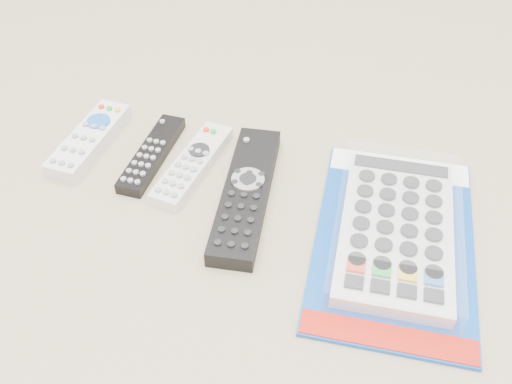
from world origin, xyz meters
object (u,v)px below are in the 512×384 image
(remote_small_grey, at_px, (89,139))
(jumbo_remote_packaged, at_px, (396,229))
(remote_silver_dvd, at_px, (192,164))
(remote_large_black, at_px, (246,193))
(remote_slim_black, at_px, (152,154))

(remote_small_grey, height_order, jumbo_remote_packaged, jumbo_remote_packaged)
(remote_silver_dvd, height_order, remote_large_black, remote_large_black)
(remote_slim_black, bearing_deg, remote_small_grey, 179.34)
(remote_slim_black, height_order, jumbo_remote_packaged, jumbo_remote_packaged)
(remote_small_grey, height_order, remote_large_black, remote_large_black)
(remote_large_black, bearing_deg, remote_silver_dvd, 151.08)
(remote_slim_black, relative_size, remote_large_black, 0.66)
(remote_slim_black, xyz_separation_m, remote_large_black, (0.15, -0.04, 0.00))
(remote_silver_dvd, relative_size, remote_large_black, 0.71)
(remote_small_grey, xyz_separation_m, remote_silver_dvd, (0.16, -0.00, -0.00))
(remote_silver_dvd, distance_m, remote_large_black, 0.10)
(remote_large_black, bearing_deg, jumbo_remote_packaged, -10.99)
(jumbo_remote_packaged, bearing_deg, remote_silver_dvd, 166.24)
(remote_small_grey, bearing_deg, remote_silver_dvd, 0.21)
(remote_large_black, xyz_separation_m, jumbo_remote_packaged, (0.20, -0.01, 0.01))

